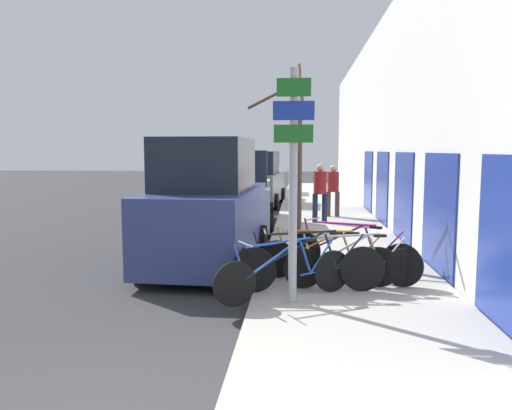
{
  "coord_description": "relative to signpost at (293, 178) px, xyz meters",
  "views": [
    {
      "loc": [
        1.71,
        -3.31,
        2.37
      ],
      "look_at": [
        0.79,
        7.21,
        1.19
      ],
      "focal_mm": 35.0,
      "sensor_mm": 36.0,
      "label": 1
    }
  ],
  "objects": [
    {
      "name": "parked_car_0",
      "position": [
        -1.76,
        2.75,
        -0.81
      ],
      "size": [
        2.23,
        4.34,
        2.59
      ],
      "rotation": [
        0.0,
        0.0,
        -0.04
      ],
      "color": "navy",
      "rests_on": "ground"
    },
    {
      "name": "bicycle_4",
      "position": [
        0.98,
        1.56,
        -1.41
      ],
      "size": [
        2.17,
        1.53,
        0.97
      ],
      "rotation": [
        0.0,
        0.0,
        0.96
      ],
      "color": "black",
      "rests_on": "sidewalk_curb"
    },
    {
      "name": "bicycle_1",
      "position": [
        0.24,
        0.56,
        -1.41
      ],
      "size": [
        2.4,
        0.47,
        0.98
      ],
      "rotation": [
        0.0,
        0.0,
        1.69
      ],
      "color": "black",
      "rests_on": "sidewalk_curb"
    },
    {
      "name": "pedestrian_far",
      "position": [
        0.72,
        8.26,
        -0.79
      ],
      "size": [
        0.46,
        0.4,
        1.79
      ],
      "rotation": [
        0.0,
        0.0,
        3.45
      ],
      "color": "#1E2338",
      "rests_on": "sidewalk_curb"
    },
    {
      "name": "signpost",
      "position": [
        0.0,
        0.0,
        0.0
      ],
      "size": [
        0.58,
        0.14,
        3.35
      ],
      "color": "#939399",
      "rests_on": "sidewalk_curb"
    },
    {
      "name": "ground_plane",
      "position": [
        -1.62,
        7.41,
        -1.97
      ],
      "size": [
        80.0,
        80.0,
        0.0
      ],
      "primitive_type": "plane",
      "color": "#333335"
    },
    {
      "name": "bicycle_3",
      "position": [
        0.56,
        1.17,
        -1.43
      ],
      "size": [
        2.31,
        0.72,
        0.9
      ],
      "rotation": [
        0.0,
        0.0,
        1.31
      ],
      "color": "black",
      "rests_on": "sidewalk_curb"
    },
    {
      "name": "street_tree",
      "position": [
        0.04,
        3.52,
        0.02
      ],
      "size": [
        1.23,
        1.73,
        3.99
      ],
      "color": "#4C3828",
      "rests_on": "sidewalk_curb"
    },
    {
      "name": "building_facade",
      "position": [
        2.73,
        10.13,
        1.25
      ],
      "size": [
        0.23,
        32.0,
        6.5
      ],
      "color": "silver",
      "rests_on": "ground"
    },
    {
      "name": "bicycle_2",
      "position": [
        0.98,
        0.86,
        -1.44
      ],
      "size": [
        2.27,
        0.46,
        0.89
      ],
      "rotation": [
        0.0,
        0.0,
        1.7
      ],
      "color": "black",
      "rests_on": "sidewalk_curb"
    },
    {
      "name": "pedestrian_near",
      "position": [
        1.2,
        9.54,
        -0.83
      ],
      "size": [
        0.45,
        0.38,
        1.71
      ],
      "rotation": [
        0.0,
        0.0,
        3.13
      ],
      "color": "#4C3D2D",
      "rests_on": "sidewalk_curb"
    },
    {
      "name": "parked_car_1",
      "position": [
        -1.69,
        7.93,
        -0.92
      ],
      "size": [
        2.21,
        4.9,
        2.34
      ],
      "rotation": [
        0.0,
        0.0,
        0.06
      ],
      "color": "#B2B7BC",
      "rests_on": "ground"
    },
    {
      "name": "bicycle_0",
      "position": [
        -0.1,
        0.16,
        -1.43
      ],
      "size": [
        2.0,
        1.25,
        0.91
      ],
      "rotation": [
        0.0,
        0.0,
        2.12
      ],
      "color": "black",
      "rests_on": "sidewalk_curb"
    },
    {
      "name": "sidewalk_curb",
      "position": [
        0.98,
        10.21,
        -1.9
      ],
      "size": [
        3.2,
        32.0,
        0.15
      ],
      "color": "#ADA89E",
      "rests_on": "ground"
    },
    {
      "name": "parked_car_2",
      "position": [
        -1.66,
        13.87,
        -0.93
      ],
      "size": [
        2.2,
        4.81,
        2.3
      ],
      "rotation": [
        0.0,
        0.0,
        -0.06
      ],
      "color": "#51565B",
      "rests_on": "ground"
    },
    {
      "name": "parked_car_3",
      "position": [
        -1.85,
        19.13,
        -0.99
      ],
      "size": [
        1.94,
        4.47,
        2.13
      ],
      "rotation": [
        0.0,
        0.0,
        0.0
      ],
      "color": "silver",
      "rests_on": "ground"
    }
  ]
}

